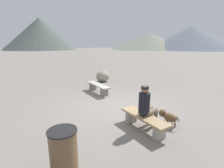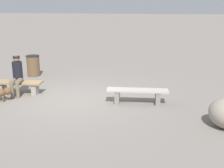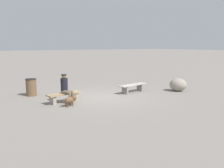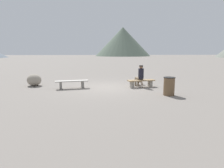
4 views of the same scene
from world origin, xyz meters
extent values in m
cube|color=gray|center=(0.00, 0.00, -0.03)|extent=(210.00, 210.00, 0.06)
cube|color=gray|center=(-2.59, -0.25, 0.20)|extent=(0.19, 0.38, 0.40)
cube|color=gray|center=(-1.40, -0.05, 0.20)|extent=(0.19, 0.38, 0.40)
cube|color=#B2ADA3|center=(-2.00, -0.15, 0.42)|extent=(1.86, 0.70, 0.05)
cube|color=gray|center=(1.44, -0.18, 0.18)|extent=(0.21, 0.35, 0.36)
cube|color=gray|center=(2.56, 0.02, 0.18)|extent=(0.21, 0.35, 0.36)
cube|color=#A3845B|center=(2.00, -0.08, 0.39)|extent=(1.65, 0.70, 0.06)
cylinder|color=black|center=(1.97, -0.08, 0.79)|extent=(0.31, 0.31, 0.59)
sphere|color=#A3704C|center=(1.97, -0.08, 1.18)|extent=(0.21, 0.21, 0.21)
cylinder|color=black|center=(1.97, -0.08, 1.24)|extent=(0.22, 0.22, 0.07)
cylinder|color=#756651|center=(1.99, 0.16, 0.50)|extent=(0.28, 0.48, 0.15)
cylinder|color=#756651|center=(1.92, 0.38, 0.25)|extent=(0.11, 0.11, 0.50)
cylinder|color=#756651|center=(1.82, 0.11, 0.50)|extent=(0.28, 0.48, 0.15)
cylinder|color=#756651|center=(1.76, 0.33, 0.25)|extent=(0.11, 0.11, 0.50)
ellipsoid|color=brown|center=(2.12, 0.75, 0.28)|extent=(0.47, 0.36, 0.26)
sphere|color=brown|center=(1.87, 0.67, 0.33)|extent=(0.23, 0.23, 0.23)
cylinder|color=brown|center=(2.01, 0.64, 0.07)|extent=(0.04, 0.04, 0.15)
cylinder|color=brown|center=(1.97, 0.78, 0.07)|extent=(0.04, 0.04, 0.15)
cylinder|color=brown|center=(2.27, 0.71, 0.07)|extent=(0.04, 0.04, 0.15)
cylinder|color=brown|center=(2.23, 0.85, 0.07)|extent=(0.04, 0.04, 0.15)
cylinder|color=brown|center=(2.36, 0.81, 0.31)|extent=(0.12, 0.06, 0.15)
cylinder|color=brown|center=(2.79, -2.36, 0.42)|extent=(0.51, 0.51, 0.84)
cylinder|color=black|center=(2.79, -2.36, 0.85)|extent=(0.55, 0.55, 0.03)
ellipsoid|color=gray|center=(-4.36, 0.93, 0.36)|extent=(1.20, 1.23, 0.72)
camera|label=1|loc=(5.64, -2.57, 2.38)|focal=26.62mm
camera|label=2|loc=(-3.28, 7.44, 2.81)|focal=43.44mm
camera|label=3|loc=(6.23, 10.02, 2.55)|focal=39.36mm
camera|label=4|loc=(-0.74, -11.31, 2.07)|focal=31.82mm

